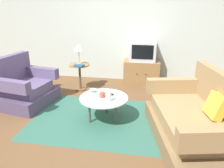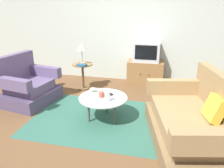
{
  "view_description": "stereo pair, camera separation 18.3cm",
  "coord_description": "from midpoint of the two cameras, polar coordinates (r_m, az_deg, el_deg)",
  "views": [
    {
      "loc": [
        0.7,
        -3.0,
        1.82
      ],
      "look_at": [
        0.12,
        0.38,
        0.55
      ],
      "focal_mm": 34.62,
      "sensor_mm": 36.0,
      "label": 1
    },
    {
      "loc": [
        0.88,
        -2.96,
        1.82
      ],
      "look_at": [
        0.12,
        0.38,
        0.55
      ],
      "focal_mm": 34.62,
      "sensor_mm": 36.0,
      "label": 2
    }
  ],
  "objects": [
    {
      "name": "area_rug",
      "position": [
        3.68,
        -0.84,
        -9.28
      ],
      "size": [
        2.39,
        1.66,
        0.0
      ],
      "primitive_type": "cube",
      "color": "#2D5B4C",
      "rests_on": "ground"
    },
    {
      "name": "bowl",
      "position": [
        3.71,
        -3.62,
        -1.68
      ],
      "size": [
        0.12,
        0.12,
        0.05
      ],
      "color": "silver",
      "rests_on": "coffee_table"
    },
    {
      "name": "television",
      "position": [
        5.1,
        10.11,
        8.37
      ],
      "size": [
        0.6,
        0.42,
        0.44
      ],
      "color": "#B7B7BC",
      "rests_on": "tv_stand"
    },
    {
      "name": "book",
      "position": [
        4.63,
        -6.89,
        4.99
      ],
      "size": [
        0.22,
        0.17,
        0.03
      ],
      "rotation": [
        0.0,
        0.0,
        -0.18
      ],
      "color": "navy",
      "rests_on": "side_table"
    },
    {
      "name": "back_wall",
      "position": [
        5.37,
        4.45,
        15.28
      ],
      "size": [
        9.0,
        0.12,
        2.7
      ],
      "primitive_type": "cube",
      "color": "#B2BCB2",
      "rests_on": "ground"
    },
    {
      "name": "couch",
      "position": [
        3.2,
        22.49,
        -9.62
      ],
      "size": [
        1.29,
        1.82,
        0.95
      ],
      "rotation": [
        0.0,
        0.0,
        1.78
      ],
      "color": "brown",
      "rests_on": "ground"
    },
    {
      "name": "coffee_table",
      "position": [
        3.51,
        -0.87,
        -4.0
      ],
      "size": [
        0.79,
        0.79,
        0.41
      ],
      "color": "#B2C6C1",
      "rests_on": "ground"
    },
    {
      "name": "ground_plane",
      "position": [
        3.58,
        -1.78,
        -10.21
      ],
      "size": [
        16.0,
        16.0,
        0.0
      ],
      "primitive_type": "plane",
      "color": "brown"
    },
    {
      "name": "armchair",
      "position": [
        4.47,
        -20.33,
        -0.72
      ],
      "size": [
        0.98,
        1.1,
        0.92
      ],
      "rotation": [
        0.0,
        0.0,
        -1.75
      ],
      "color": "#4B3E5C",
      "rests_on": "ground"
    },
    {
      "name": "mug",
      "position": [
        3.49,
        -1.29,
        -2.79
      ],
      "size": [
        0.14,
        0.09,
        0.09
      ],
      "color": "#B74C3D",
      "rests_on": "coffee_table"
    },
    {
      "name": "table_lamp",
      "position": [
        4.73,
        -6.89,
        9.58
      ],
      "size": [
        0.22,
        0.22,
        0.44
      ],
      "color": "#9E937A",
      "rests_on": "side_table"
    },
    {
      "name": "vase",
      "position": [
        3.33,
        0.42,
        -2.86
      ],
      "size": [
        0.08,
        0.08,
        0.22
      ],
      "color": "white",
      "rests_on": "coffee_table"
    },
    {
      "name": "tv_stand",
      "position": [
        5.21,
        9.77,
        2.92
      ],
      "size": [
        0.83,
        0.46,
        0.57
      ],
      "color": "olive",
      "rests_on": "ground"
    },
    {
      "name": "side_table",
      "position": [
        4.83,
        -6.67,
        3.36
      ],
      "size": [
        0.45,
        0.45,
        0.59
      ],
      "color": "olive",
      "rests_on": "ground"
    },
    {
      "name": "tv_remote_dark",
      "position": [
        3.61,
        0.73,
        -2.54
      ],
      "size": [
        0.15,
        0.14,
        0.02
      ],
      "rotation": [
        0.0,
        0.0,
        2.48
      ],
      "color": "black",
      "rests_on": "coffee_table"
    }
  ]
}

